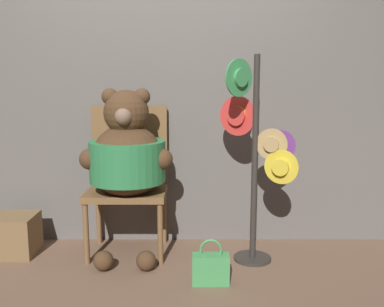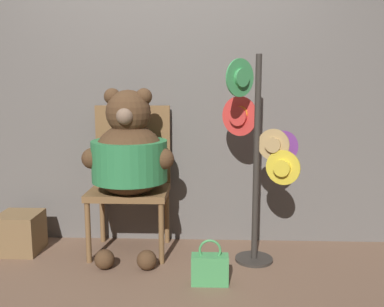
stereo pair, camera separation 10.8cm
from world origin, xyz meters
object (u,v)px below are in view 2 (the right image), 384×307
at_px(handbag_on_ground, 210,268).
at_px(hat_display_rack, 258,149).
at_px(teddy_bear, 129,156).
at_px(chair, 131,174).

bearing_deg(handbag_on_ground, hat_display_rack, 48.76).
xyz_separation_m(teddy_bear, handbag_on_ground, (0.60, -0.44, -0.67)).
xyz_separation_m(chair, handbag_on_ground, (0.62, -0.62, -0.50)).
height_order(teddy_bear, hat_display_rack, hat_display_rack).
xyz_separation_m(hat_display_rack, handbag_on_ground, (-0.34, -0.39, -0.73)).
distance_m(hat_display_rack, handbag_on_ground, 0.90).
distance_m(teddy_bear, handbag_on_ground, 1.00).
bearing_deg(chair, handbag_on_ground, -44.84).
xyz_separation_m(chair, teddy_bear, (0.02, -0.18, 0.17)).
bearing_deg(teddy_bear, hat_display_rack, -3.39).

